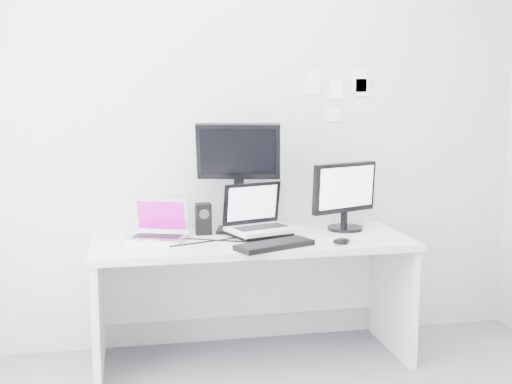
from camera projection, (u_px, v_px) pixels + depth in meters
back_wall at (241, 127)px, 3.98m from camera, size 3.60×0.00×3.60m
desk at (252, 300)px, 3.78m from camera, size 1.80×0.70×0.73m
macbook at (157, 219)px, 3.67m from camera, size 0.38×0.33×0.24m
speaker at (203, 219)px, 3.84m from camera, size 0.09×0.09×0.18m
dell_laptop at (263, 210)px, 3.76m from camera, size 0.45×0.40×0.31m
rear_monitor at (239, 176)px, 3.86m from camera, size 0.52×0.29×0.67m
samsung_monitor at (346, 195)px, 3.93m from camera, size 0.51×0.38×0.42m
keyboard at (274, 245)px, 3.50m from camera, size 0.46×0.32×0.03m
mouse at (341, 241)px, 3.58m from camera, size 0.12×0.10×0.04m
wall_note_0 at (313, 82)px, 4.02m from camera, size 0.10×0.00×0.14m
wall_note_1 at (336, 89)px, 4.06m from camera, size 0.09×0.00×0.13m
wall_note_2 at (359, 81)px, 4.08m from camera, size 0.10×0.00×0.14m
wall_note_3 at (333, 115)px, 4.08m from camera, size 0.11×0.00×0.08m
wall_note_4 at (362, 87)px, 4.09m from camera, size 0.09×0.00×0.11m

